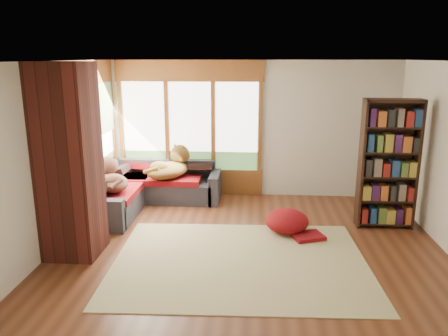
% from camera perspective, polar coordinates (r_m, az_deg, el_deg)
% --- Properties ---
extents(floor, '(5.50, 5.50, 0.00)m').
position_cam_1_polar(floor, '(6.38, 3.30, -10.27)').
color(floor, '#4E2715').
rests_on(floor, ground).
extents(ceiling, '(5.50, 5.50, 0.00)m').
position_cam_1_polar(ceiling, '(5.80, 3.67, 13.77)').
color(ceiling, white).
extents(wall_back, '(5.50, 0.04, 2.60)m').
position_cam_1_polar(wall_back, '(8.41, 3.71, 5.04)').
color(wall_back, silver).
rests_on(wall_back, ground).
extents(wall_front, '(5.50, 0.04, 2.60)m').
position_cam_1_polar(wall_front, '(3.57, 2.93, -7.98)').
color(wall_front, silver).
rests_on(wall_front, ground).
extents(wall_left, '(0.04, 5.00, 2.60)m').
position_cam_1_polar(wall_left, '(6.59, -21.20, 1.49)').
color(wall_left, silver).
rests_on(wall_left, ground).
extents(windows_back, '(2.82, 0.10, 1.90)m').
position_cam_1_polar(windows_back, '(8.47, -4.47, 5.43)').
color(windows_back, brown).
rests_on(windows_back, wall_back).
extents(windows_left, '(0.10, 2.62, 1.90)m').
position_cam_1_polar(windows_left, '(7.65, -17.27, 3.87)').
color(windows_left, brown).
rests_on(windows_left, wall_left).
extents(roller_blind, '(0.03, 0.72, 0.90)m').
position_cam_1_polar(roller_blind, '(8.35, -15.23, 7.62)').
color(roller_blind, gray).
rests_on(roller_blind, wall_left).
extents(brick_chimney, '(0.70, 0.70, 2.60)m').
position_cam_1_polar(brick_chimney, '(6.13, -19.60, 0.73)').
color(brick_chimney, '#471914').
rests_on(brick_chimney, ground).
extents(sectional_sofa, '(2.20, 2.20, 0.80)m').
position_cam_1_polar(sectional_sofa, '(8.12, -10.41, -2.75)').
color(sectional_sofa, '#272730').
rests_on(sectional_sofa, ground).
extents(area_rug, '(3.44, 2.67, 0.01)m').
position_cam_1_polar(area_rug, '(5.97, 2.10, -12.04)').
color(area_rug, beige).
rests_on(area_rug, ground).
extents(bookshelf, '(0.88, 0.29, 2.04)m').
position_cam_1_polar(bookshelf, '(7.27, 20.67, 0.42)').
color(bookshelf, black).
rests_on(bookshelf, ground).
extents(pouf, '(0.76, 0.76, 0.36)m').
position_cam_1_polar(pouf, '(6.89, 8.22, -6.76)').
color(pouf, maroon).
rests_on(pouf, area_rug).
extents(dog_tan, '(0.98, 1.04, 0.51)m').
position_cam_1_polar(dog_tan, '(8.10, -7.02, 0.94)').
color(dog_tan, brown).
rests_on(dog_tan, sectional_sofa).
extents(dog_brindle, '(0.83, 0.94, 0.46)m').
position_cam_1_polar(dog_brindle, '(7.55, -14.57, -0.63)').
color(dog_brindle, '#3B241D').
rests_on(dog_brindle, sectional_sofa).
extents(throw_pillows, '(1.98, 1.68, 0.45)m').
position_cam_1_polar(throw_pillows, '(8.12, -10.04, 0.74)').
color(throw_pillows, black).
rests_on(throw_pillows, sectional_sofa).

